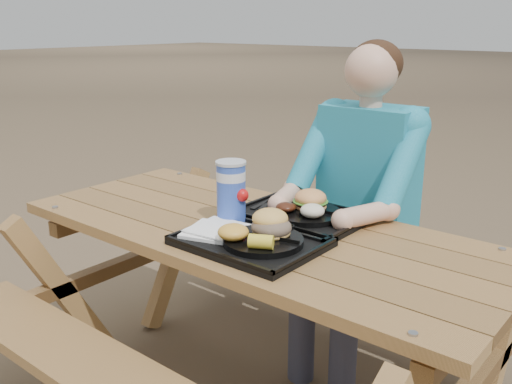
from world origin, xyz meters
The scene contains 17 objects.
picnic_table centered at (0.00, 0.00, 0.38)m, with size 1.80×1.49×0.75m, color #999999, non-canonical shape.
tray_near centered at (0.10, -0.15, 0.76)m, with size 0.45×0.35×0.02m, color black.
tray_far centered at (0.08, 0.15, 0.76)m, with size 0.45×0.35×0.02m, color black.
plate_near centered at (0.15, -0.15, 0.78)m, with size 0.26×0.26×0.02m, color black.
plate_far centered at (0.11, 0.16, 0.78)m, with size 0.26×0.26×0.02m, color black.
napkin_stack centered at (-0.04, -0.18, 0.78)m, with size 0.18×0.18×0.02m, color white.
soda_cup centered at (-0.08, -0.04, 0.87)m, with size 0.10×0.10×0.21m, color #173BB1.
condiment_bbq centered at (0.11, -0.03, 0.78)m, with size 0.04×0.04×0.03m, color black.
condiment_mustard centered at (0.15, -0.02, 0.78)m, with size 0.04×0.04×0.03m, color yellow.
sandwich centered at (0.15, -0.11, 0.85)m, with size 0.12×0.12×0.13m, color #ECB153, non-canonical shape.
mac_cheese centered at (0.09, -0.22, 0.81)m, with size 0.10×0.10×0.05m, color #EFB53F.
corn_cob centered at (0.20, -0.22, 0.81)m, with size 0.08×0.08×0.04m, color yellow, non-canonical shape.
cutlery_far centered at (-0.09, 0.17, 0.77)m, with size 0.02×0.14×0.01m, color black.
burger centered at (0.10, 0.20, 0.84)m, with size 0.12×0.12×0.11m, color #ED9A53, non-canonical shape.
baked_beans centered at (0.05, 0.11, 0.81)m, with size 0.07×0.07×0.03m, color #421A0D.
potato_salad centered at (0.16, 0.12, 0.81)m, with size 0.09×0.09×0.05m, color #ECE5C8.
diner centered at (0.13, 0.56, 0.64)m, with size 0.48×0.84×1.28m, color #1A8FBB, non-canonical shape.
Camera 1 is at (1.21, -1.48, 1.45)m, focal length 40.00 mm.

